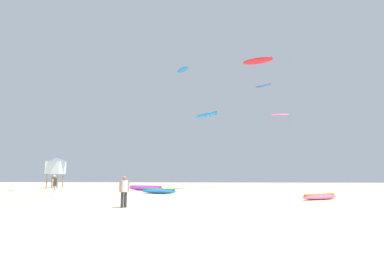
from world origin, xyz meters
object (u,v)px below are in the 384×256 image
at_px(kite_aloft_0, 280,115).
at_px(kite_aloft_4, 207,115).
at_px(kite_grounded_near, 320,197).
at_px(lifeguard_tower, 56,166).
at_px(kite_aloft_1, 263,86).
at_px(kite_aloft_5, 258,61).
at_px(person_midground, 54,184).
at_px(person_foreground, 124,189).
at_px(kite_grounded_mid, 145,188).
at_px(kite_grounded_far, 159,191).
at_px(kite_aloft_3, 183,70).

height_order(kite_aloft_0, kite_aloft_4, kite_aloft_0).
distance_m(kite_grounded_near, lifeguard_tower, 34.32).
distance_m(kite_aloft_1, kite_aloft_5, 4.70).
bearing_deg(person_midground, person_foreground, 136.80).
relative_size(kite_grounded_mid, kite_aloft_0, 1.65).
relative_size(kite_grounded_mid, lifeguard_tower, 1.18).
bearing_deg(kite_grounded_mid, kite_aloft_1, 30.51).
distance_m(kite_grounded_far, kite_aloft_5, 23.95).
bearing_deg(kite_aloft_1, person_foreground, -114.40).
height_order(person_midground, lifeguard_tower, lifeguard_tower).
relative_size(person_midground, kite_aloft_3, 0.61).
bearing_deg(kite_aloft_1, kite_aloft_3, -177.25).
distance_m(kite_aloft_0, kite_aloft_5, 10.49).
xyz_separation_m(person_foreground, kite_aloft_0, (15.84, 31.60, 10.26)).
height_order(kite_grounded_mid, kite_grounded_far, kite_grounded_mid).
bearing_deg(kite_aloft_4, person_midground, -131.18).
bearing_deg(lifeguard_tower, kite_grounded_near, -30.98).
bearing_deg(kite_aloft_1, kite_aloft_5, -108.81).
distance_m(kite_grounded_far, kite_aloft_0, 27.04).
xyz_separation_m(person_foreground, kite_grounded_far, (-0.25, 12.89, -0.79)).
distance_m(person_foreground, person_midground, 11.08).
height_order(kite_grounded_far, kite_aloft_1, kite_aloft_1).
bearing_deg(kite_grounded_far, lifeguard_tower, 145.39).
relative_size(kite_grounded_near, kite_grounded_far, 0.86).
bearing_deg(kite_aloft_1, person_midground, -135.38).
relative_size(kite_grounded_near, kite_aloft_3, 1.19).
relative_size(lifeguard_tower, kite_aloft_5, 0.93).
height_order(kite_aloft_0, kite_aloft_1, kite_aloft_1).
bearing_deg(kite_grounded_far, kite_aloft_1, 49.54).
distance_m(kite_grounded_mid, kite_aloft_3, 19.70).
bearing_deg(kite_grounded_near, kite_aloft_3, 119.99).
xyz_separation_m(person_midground, kite_aloft_0, (23.88, 23.97, 10.23)).
xyz_separation_m(kite_grounded_near, kite_grounded_mid, (-15.69, 12.47, 0.07)).
xyz_separation_m(kite_grounded_near, kite_aloft_3, (-12.18, 21.10, 17.43)).
bearing_deg(person_foreground, kite_aloft_5, 113.60).
height_order(kite_aloft_0, kite_aloft_3, kite_aloft_3).
bearing_deg(kite_grounded_near, person_midground, 176.86).
bearing_deg(kite_aloft_0, lifeguard_tower, -166.92).
relative_size(kite_grounded_far, kite_aloft_0, 1.37).
xyz_separation_m(person_midground, kite_aloft_4, (12.39, 14.16, 8.38)).
bearing_deg(lifeguard_tower, kite_grounded_mid, -20.62).
height_order(person_midground, kite_aloft_0, kite_aloft_0).
distance_m(person_foreground, kite_aloft_1, 33.96).
distance_m(person_foreground, kite_aloft_5, 31.71).
bearing_deg(kite_aloft_3, person_midground, -113.54).
bearing_deg(kite_aloft_0, kite_aloft_4, -139.50).
relative_size(person_midground, kite_grounded_mid, 0.37).
distance_m(person_midground, kite_aloft_0, 35.35).
bearing_deg(kite_aloft_4, kite_grounded_near, -61.00).
distance_m(kite_grounded_far, kite_aloft_4, 13.61).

